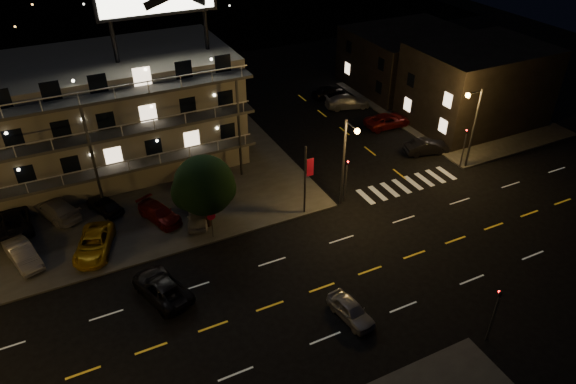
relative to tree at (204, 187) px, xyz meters
name	(u,v)px	position (x,y,z in m)	size (l,w,h in m)	color
ground	(296,297)	(2.89, -10.18, -3.86)	(140.00, 140.00, 0.00)	black
curb_nw	(51,199)	(-11.11, 9.82, -3.78)	(44.00, 24.00, 0.15)	#373735
curb_ne	(445,107)	(32.89, 9.82, -3.78)	(16.00, 24.00, 0.15)	#373735
motel	(80,118)	(-7.05, 13.70, 1.49)	(28.00, 13.80, 18.10)	gray
side_bldg_front	(476,85)	(32.88, 5.82, 0.39)	(14.06, 10.00, 8.50)	black
side_bldg_back	(408,59)	(32.88, 17.82, -0.36)	(14.06, 12.00, 7.00)	black
streetlight_nc	(346,155)	(11.39, -2.25, 1.10)	(0.44, 1.92, 8.00)	#2D2D30
streetlight_ne	(472,121)	(25.03, -1.88, 1.10)	(1.92, 0.44, 8.00)	#2D2D30
signal_nw	(346,176)	(11.89, -1.68, -1.29)	(0.20, 0.27, 4.60)	#2D2D30
signal_sw	(495,310)	(11.89, -18.68, -1.29)	(0.20, 0.27, 4.60)	#2D2D30
signal_ne	(465,144)	(24.89, -1.68, -1.29)	(0.27, 0.20, 4.60)	#2D2D30
banner_north	(306,179)	(7.98, -1.78, -0.43)	(0.83, 0.16, 6.40)	#2D2D30
stop_sign	(212,221)	(-0.11, -1.61, -2.14)	(0.91, 0.11, 2.61)	#2D2D30
tree	(204,187)	(0.00, 0.00, 0.00)	(4.95, 4.77, 6.24)	black
lot_car_1	(23,254)	(-13.57, 1.68, -2.99)	(1.53, 4.37, 1.44)	#95959A
lot_car_2	(94,244)	(-8.69, 0.63, -3.00)	(2.35, 5.11, 1.42)	gold
lot_car_3	(159,213)	(-3.27, 2.49, -3.06)	(1.80, 4.43, 1.28)	#62100E
lot_car_4	(197,215)	(-0.55, 0.89, -3.04)	(1.57, 3.91, 1.33)	#95959A
lot_car_6	(13,219)	(-14.00, 6.65, -2.95)	(2.51, 5.44, 1.51)	black
lot_car_7	(56,208)	(-10.80, 6.74, -2.95)	(2.13, 5.23, 1.52)	#95959A
lot_car_8	(104,205)	(-7.10, 5.70, -3.05)	(1.54, 3.83, 1.30)	black
lot_car_9	(194,173)	(1.11, 7.21, -2.98)	(1.53, 4.39, 1.45)	#62100E
side_car_0	(426,147)	(23.69, 2.00, -3.12)	(1.55, 4.45, 1.47)	black
side_car_1	(387,120)	(23.71, 8.74, -3.13)	(2.40, 5.20, 1.45)	#62100E
side_car_2	(347,102)	(22.39, 14.96, -3.09)	(2.16, 5.30, 1.54)	#95959A
side_car_3	(328,91)	(21.95, 18.78, -3.15)	(1.66, 4.14, 1.41)	black
road_car_east	(351,310)	(5.23, -13.37, -3.22)	(1.50, 3.74, 1.27)	#95959A
road_car_west	(162,287)	(-5.28, -5.98, -3.14)	(2.37, 5.14, 1.43)	black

